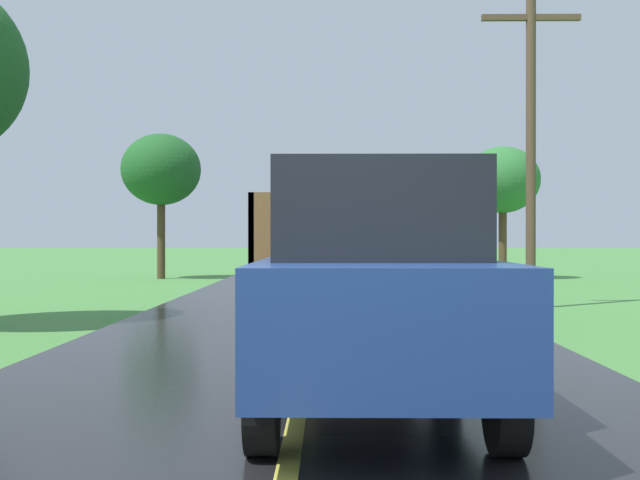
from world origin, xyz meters
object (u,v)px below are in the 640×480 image
object	(u,v)px
roadside_tree_near_left	(503,181)
roadside_tree_mid_right	(161,170)
following_car	(373,287)
banana_truck_far	(332,237)
banana_truck_near	(331,236)
utility_pole_roadside	(531,139)

from	to	relation	value
roadside_tree_near_left	roadside_tree_mid_right	distance (m)	11.92
roadside_tree_near_left	roadside_tree_mid_right	world-z (taller)	roadside_tree_mid_right
roadside_tree_mid_right	following_car	size ratio (longest dim) A/B	1.24
banana_truck_far	roadside_tree_mid_right	world-z (taller)	roadside_tree_mid_right
roadside_tree_mid_right	following_car	bearing A→B (deg)	-73.65
banana_truck_far	roadside_tree_near_left	xyz separation A→B (m)	(5.94, -0.38, 1.96)
banana_truck_near	banana_truck_far	world-z (taller)	same
utility_pole_roadside	following_car	world-z (taller)	utility_pole_roadside
utility_pole_roadside	banana_truck_near	bearing A→B (deg)	-160.38
banana_truck_far	roadside_tree_mid_right	bearing A→B (deg)	-176.19
banana_truck_far	following_car	size ratio (longest dim) A/B	1.42
utility_pole_roadside	following_car	distance (m)	10.85
banana_truck_far	following_car	distance (m)	21.61
roadside_tree_mid_right	banana_truck_far	bearing A→B (deg)	3.81
banana_truck_near	utility_pole_roadside	world-z (taller)	utility_pole_roadside
banana_truck_near	banana_truck_far	xyz separation A→B (m)	(0.07, 13.17, -0.01)
roadside_tree_near_left	following_car	distance (m)	22.10
utility_pole_roadside	roadside_tree_mid_right	size ratio (longest dim) A/B	1.25
utility_pole_roadside	following_car	size ratio (longest dim) A/B	1.55
roadside_tree_near_left	roadside_tree_mid_right	xyz separation A→B (m)	(-11.91, -0.01, 0.37)
banana_truck_near	roadside_tree_mid_right	size ratio (longest dim) A/B	1.15
utility_pole_roadside	roadside_tree_near_left	size ratio (longest dim) A/B	1.37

